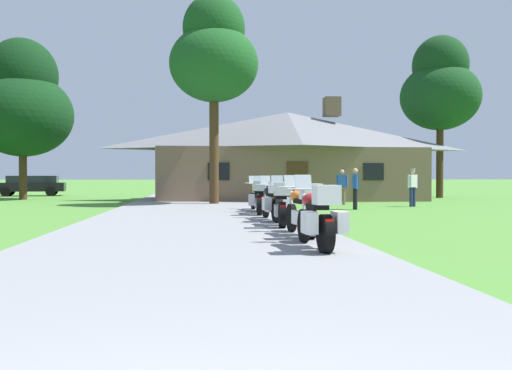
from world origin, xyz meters
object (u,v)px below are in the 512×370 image
Objects in this scene: bystander_blue_shirt_beside_signpost at (342,185)px; bystander_blue_shirt_by_tree at (355,186)px; tree_by_lodge_front at (214,54)px; parked_black_suv_far_left at (31,185)px; bystander_white_shirt_near_lodge at (413,185)px; motorcycle_black_fourth_in_row at (272,201)px; motorcycle_green_fifth_in_row at (259,198)px; tree_left_far at (23,103)px; motorcycle_yellow_farthest_in_row at (259,196)px; motorcycle_blue_third_in_row at (280,204)px; motorcycle_orange_second_in_row at (302,210)px; motorcycle_red_nearest_to_camera at (318,218)px; tree_right_of_lodge at (440,88)px.

bystander_blue_shirt_beside_signpost is 3.72m from bystander_blue_shirt_by_tree.
parked_black_suv_far_left is (-12.34, 13.15, -6.31)m from tree_by_lodge_front.
bystander_white_shirt_near_lodge reaches higher than parked_black_suv_far_left.
motorcycle_black_fourth_in_row is 2.49m from motorcycle_green_fifth_in_row.
bystander_blue_shirt_beside_signpost is at bearing 59.48° from motorcycle_green_fifth_in_row.
tree_left_far reaches higher than bystander_blue_shirt_by_tree.
motorcycle_yellow_farthest_in_row is (0.20, 1.96, 0.00)m from motorcycle_green_fifth_in_row.
bystander_white_shirt_near_lodge is at bearing 15.90° from motorcycle_yellow_farthest_in_row.
tree_left_far is at bearing 121.63° from motorcycle_black_fourth_in_row.
motorcycle_yellow_farthest_in_row is 1.25× the size of bystander_blue_shirt_beside_signpost.
bystander_white_shirt_near_lodge is 0.17× the size of tree_by_lodge_front.
motorcycle_black_fourth_in_row is 10.32m from bystander_white_shirt_near_lodge.
bystander_blue_shirt_by_tree is at bearing 9.89° from motorcycle_yellow_farthest_in_row.
motorcycle_blue_third_in_row is 1.00× the size of motorcycle_yellow_farthest_in_row.
motorcycle_yellow_farthest_in_row is 0.22× the size of tree_left_far.
motorcycle_blue_third_in_row is 0.21× the size of tree_by_lodge_front.
tree_left_far is at bearing -175.40° from parked_black_suv_far_left.
motorcycle_orange_second_in_row is 13.50m from bystander_white_shirt_near_lodge.
tree_by_lodge_front is (-1.38, 11.64, 6.47)m from motorcycle_blue_third_in_row.
motorcycle_red_nearest_to_camera is at bearing -61.92° from tree_left_far.
bystander_blue_shirt_by_tree is at bearing -128.15° from tree_right_of_lodge.
tree_by_lodge_front is at bearing -32.11° from tree_left_far.
tree_by_lodge_front is (-1.51, 5.43, 6.48)m from motorcycle_yellow_farthest_in_row.
motorcycle_green_fifth_in_row is 20.50m from tree_right_of_lodge.
motorcycle_red_nearest_to_camera and motorcycle_blue_third_in_row have the same top height.
motorcycle_black_fourth_in_row is at bearing -81.80° from tree_by_lodge_front.
bystander_white_shirt_near_lodge reaches higher than motorcycle_blue_third_in_row.
bystander_white_shirt_near_lodge is (7.26, 7.33, 0.34)m from motorcycle_black_fourth_in_row.
motorcycle_orange_second_in_row is 24.67m from tree_left_far.
motorcycle_blue_third_in_row is 22.67m from tree_left_far.
tree_right_of_lodge is (13.13, 14.40, 6.34)m from motorcycle_green_fifth_in_row.
motorcycle_blue_third_in_row is 1.24× the size of bystander_white_shirt_near_lodge.
motorcycle_blue_third_in_row and motorcycle_black_fourth_in_row have the same top height.
motorcycle_yellow_farthest_in_row is at bearing 110.53° from bystander_blue_shirt_by_tree.
bystander_blue_shirt_beside_signpost is at bearing 70.67° from motorcycle_blue_third_in_row.
bystander_blue_shirt_beside_signpost reaches higher than motorcycle_orange_second_in_row.
motorcycle_red_nearest_to_camera and motorcycle_green_fifth_in_row have the same top height.
motorcycle_blue_third_in_row is at bearing -90.97° from bystander_blue_shirt_beside_signpost.
bystander_blue_shirt_beside_signpost reaches higher than motorcycle_black_fourth_in_row.
motorcycle_red_nearest_to_camera is at bearing -98.99° from motorcycle_orange_second_in_row.
tree_right_of_lodge is at bearing -143.76° from bystander_white_shirt_near_lodge.
motorcycle_red_nearest_to_camera is 0.22× the size of tree_left_far.
tree_right_of_lodge is at bearing 47.69° from motorcycle_black_fourth_in_row.
bystander_white_shirt_near_lodge reaches higher than motorcycle_black_fourth_in_row.
motorcycle_red_nearest_to_camera and motorcycle_orange_second_in_row have the same top height.
motorcycle_red_nearest_to_camera is at bearing -96.80° from motorcycle_yellow_farthest_in_row.
motorcycle_red_nearest_to_camera and motorcycle_yellow_farthest_in_row have the same top height.
tree_by_lodge_front is at bearing 91.81° from motorcycle_red_nearest_to_camera.
motorcycle_yellow_farthest_in_row is 19.03m from tree_right_of_lodge.
tree_left_far reaches higher than bystander_blue_shirt_beside_signpost.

